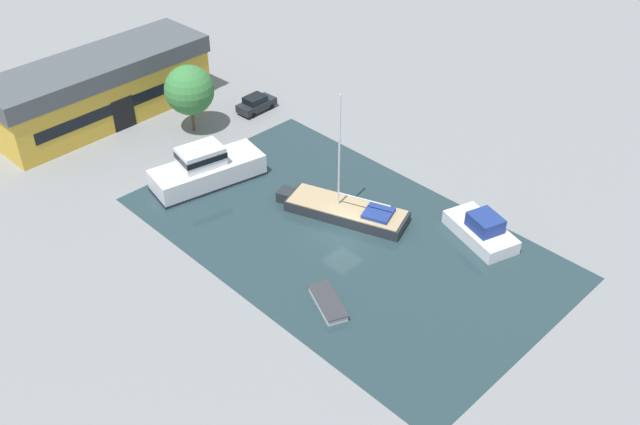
{
  "coord_description": "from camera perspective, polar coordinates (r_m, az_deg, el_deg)",
  "views": [
    {
      "loc": [
        -32.52,
        -30.58,
        35.0
      ],
      "look_at": [
        0.0,
        2.57,
        1.0
      ],
      "focal_mm": 40.0,
      "sensor_mm": 36.0,
      "label": 1
    }
  ],
  "objects": [
    {
      "name": "quay_tree_near_building",
      "position": [
        69.9,
        -10.41,
        9.62
      ],
      "size": [
        4.78,
        4.78,
        6.77
      ],
      "color": "brown",
      "rests_on": "ground"
    },
    {
      "name": "parked_car",
      "position": [
        74.25,
        -5.13,
        8.68
      ],
      "size": [
        4.2,
        2.07,
        1.7
      ],
      "rotation": [
        0.0,
        0.0,
        4.76
      ],
      "color": "#1E2328",
      "rests_on": "ground"
    },
    {
      "name": "small_dinghy",
      "position": [
        50.49,
        0.64,
        -7.22
      ],
      "size": [
        3.02,
        4.3,
        0.55
      ],
      "rotation": [
        0.0,
        0.0,
        2.73
      ],
      "color": "silver",
      "rests_on": "water_canal"
    },
    {
      "name": "warehouse_building",
      "position": [
        75.01,
        -17.12,
        9.51
      ],
      "size": [
        22.62,
        8.04,
        6.39
      ],
      "rotation": [
        0.0,
        0.0,
        0.04
      ],
      "color": "gold",
      "rests_on": "ground"
    },
    {
      "name": "sailboat_moored",
      "position": [
        58.61,
        2.02,
        0.21
      ],
      "size": [
        6.45,
        11.33,
        10.94
      ],
      "rotation": [
        0.0,
        0.0,
        0.36
      ],
      "color": "#23282D",
      "rests_on": "water_canal"
    },
    {
      "name": "cabin_boat",
      "position": [
        57.41,
        12.79,
        -1.36
      ],
      "size": [
        4.7,
        6.77,
        2.32
      ],
      "rotation": [
        0.0,
        0.0,
        -0.3
      ],
      "color": "white",
      "rests_on": "water_canal"
    },
    {
      "name": "motor_cruiser",
      "position": [
        63.06,
        -9.07,
        3.44
      ],
      "size": [
        10.42,
        5.49,
        3.6
      ],
      "rotation": [
        0.0,
        0.0,
        1.38
      ],
      "color": "silver",
      "rests_on": "water_canal"
    },
    {
      "name": "ground_plane",
      "position": [
        56.72,
        1.82,
        -1.91
      ],
      "size": [
        440.0,
        440.0,
        0.0
      ],
      "primitive_type": "plane",
      "color": "gray"
    },
    {
      "name": "water_canal",
      "position": [
        56.72,
        1.82,
        -1.91
      ],
      "size": [
        20.37,
        34.22,
        0.01
      ],
      "primitive_type": "cube",
      "color": "#23383D",
      "rests_on": "ground"
    }
  ]
}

